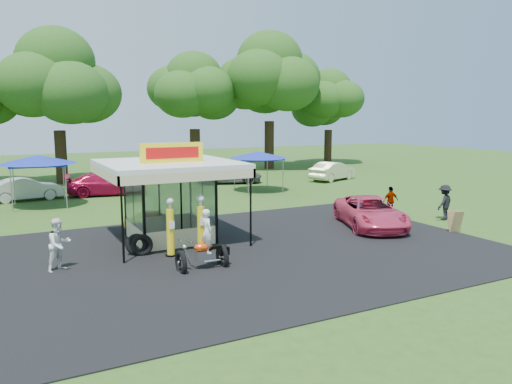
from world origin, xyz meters
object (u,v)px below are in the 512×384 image
at_px(gas_pump_right, 201,225).
at_px(tent_east, 258,155).
at_px(kiosk_car, 155,220).
at_px(bg_car_e, 333,171).
at_px(spectator_east_b, 391,201).
at_px(bg_car_a, 26,189).
at_px(gas_pump_left, 170,228).
at_px(spectator_east_a, 445,202).
at_px(bg_car_b, 106,184).
at_px(a_frame_sign, 455,221).
at_px(motorcycle, 205,245).
at_px(tent_west, 38,160).
at_px(bg_car_d, 229,174).
at_px(pink_sedan, 370,212).
at_px(gas_station_kiosk, 169,199).
at_px(spectator_west, 59,245).

relative_size(gas_pump_right, tent_east, 0.57).
bearing_deg(kiosk_car, bg_car_e, -58.85).
height_order(spectator_east_b, bg_car_a, spectator_east_b).
bearing_deg(gas_pump_right, gas_pump_left, -178.18).
height_order(spectator_east_a, bg_car_b, spectator_east_a).
relative_size(a_frame_sign, bg_car_b, 0.19).
xyz_separation_m(gas_pump_right, kiosk_car, (-0.48, 4.59, -0.61)).
relative_size(bg_car_a, tent_east, 1.08).
height_order(bg_car_b, bg_car_e, bg_car_e).
xyz_separation_m(motorcycle, spectator_east_b, (12.36, 4.33, -0.08)).
xyz_separation_m(bg_car_b, bg_car_e, (18.09, -0.67, 0.02)).
xyz_separation_m(bg_car_e, tent_east, (-8.25, -2.48, 1.78)).
bearing_deg(tent_west, bg_car_d, 16.58).
bearing_deg(spectator_east_b, a_frame_sign, 95.32).
height_order(kiosk_car, spectator_east_a, spectator_east_a).
relative_size(pink_sedan, tent_west, 1.22).
distance_m(kiosk_car, spectator_east_b, 12.42).
height_order(motorcycle, bg_car_b, motorcycle).
relative_size(pink_sedan, spectator_east_b, 3.43).
relative_size(kiosk_car, tent_west, 0.65).
xyz_separation_m(spectator_east_a, tent_east, (-3.82, 13.05, 1.64)).
xyz_separation_m(a_frame_sign, bg_car_a, (-16.83, 18.54, 0.21)).
bearing_deg(bg_car_a, gas_station_kiosk, -169.16).
bearing_deg(tent_west, bg_car_a, 102.56).
bearing_deg(bg_car_b, bg_car_d, -71.36).
bearing_deg(gas_station_kiosk, bg_car_b, 89.88).
distance_m(gas_station_kiosk, tent_west, 12.15).
bearing_deg(tent_east, bg_car_b, 162.24).
xyz_separation_m(motorcycle, bg_car_a, (-4.67, 18.44, -0.14)).
bearing_deg(bg_car_e, bg_car_b, 66.99).
bearing_deg(gas_station_kiosk, gas_pump_left, -107.39).
distance_m(spectator_west, spectator_east_a, 18.35).
height_order(motorcycle, bg_car_a, motorcycle).
distance_m(pink_sedan, bg_car_a, 21.29).
height_order(motorcycle, spectator_west, motorcycle).
distance_m(bg_car_d, tent_west, 14.80).
bearing_deg(gas_station_kiosk, bg_car_e, 35.99).
height_order(gas_pump_left, motorcycle, gas_pump_left).
bearing_deg(gas_station_kiosk, tent_east, 47.24).
distance_m(gas_pump_left, kiosk_car, 4.73).
relative_size(bg_car_b, tent_east, 1.28).
xyz_separation_m(gas_pump_left, spectator_east_a, (14.45, 0.04, -0.19)).
bearing_deg(kiosk_car, spectator_east_b, -100.72).
distance_m(a_frame_sign, spectator_east_b, 4.44).
distance_m(spectator_east_a, tent_east, 13.70).
bearing_deg(gas_pump_right, bg_car_d, 62.46).
bearing_deg(bg_car_d, spectator_east_a, -150.10).
distance_m(gas_station_kiosk, gas_pump_left, 2.63).
bearing_deg(spectator_west, bg_car_e, 3.20).
bearing_deg(kiosk_car, bg_car_b, -0.15).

